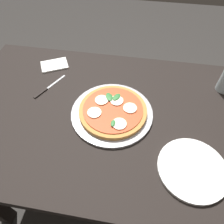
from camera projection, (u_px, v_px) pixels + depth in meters
ground_plane at (107, 182)px, 1.45m from camera, size 6.00×6.00×0.00m
dining_table at (105, 129)px, 0.95m from camera, size 1.30×0.80×0.76m
serving_tray at (112, 113)px, 0.86m from camera, size 0.33×0.33×0.01m
pizza at (113, 110)px, 0.84m from camera, size 0.27×0.27×0.03m
plate_white at (192, 169)px, 0.70m from camera, size 0.23×0.23×0.01m
napkin at (54, 65)px, 1.06m from camera, size 0.16×0.14×0.01m
knife at (46, 89)px, 0.95m from camera, size 0.09×0.17×0.01m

